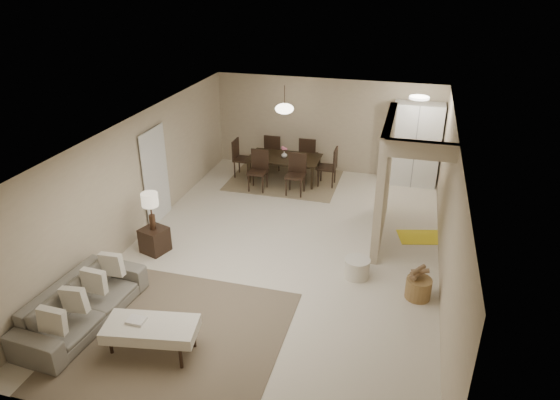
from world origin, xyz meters
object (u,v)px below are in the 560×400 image
(round_pouf, at_px, (357,268))
(pantry_cabinet, at_px, (415,145))
(sofa, at_px, (82,304))
(wicker_basket, at_px, (418,288))
(side_table, at_px, (155,240))
(dining_table, at_px, (284,169))
(ottoman_bench, at_px, (151,329))

(round_pouf, bearing_deg, pantry_cabinet, 80.25)
(sofa, relative_size, wicker_basket, 5.29)
(pantry_cabinet, xyz_separation_m, sofa, (-4.80, -7.05, -0.72))
(pantry_cabinet, xyz_separation_m, round_pouf, (-0.80, -4.64, -0.87))
(side_table, relative_size, dining_table, 0.27)
(sofa, xyz_separation_m, wicker_basket, (5.09, 2.06, -0.15))
(ottoman_bench, height_order, wicker_basket, ottoman_bench)
(wicker_basket, bearing_deg, pantry_cabinet, 93.28)
(ottoman_bench, xyz_separation_m, wicker_basket, (3.72, 2.36, -0.20))
(side_table, height_order, wicker_basket, side_table)
(ottoman_bench, distance_m, dining_table, 6.65)
(side_table, bearing_deg, wicker_basket, -2.12)
(side_table, height_order, dining_table, dining_table)
(pantry_cabinet, relative_size, sofa, 0.92)
(dining_table, bearing_deg, pantry_cabinet, 12.36)
(sofa, bearing_deg, ottoman_bench, -98.16)
(pantry_cabinet, xyz_separation_m, ottoman_bench, (-3.43, -7.35, -0.66))
(ottoman_bench, bearing_deg, sofa, 157.84)
(round_pouf, bearing_deg, sofa, -149.00)
(sofa, height_order, wicker_basket, sofa)
(round_pouf, xyz_separation_m, dining_table, (-2.42, 3.94, 0.14))
(pantry_cabinet, bearing_deg, ottoman_bench, -115.03)
(sofa, xyz_separation_m, ottoman_bench, (1.37, -0.30, 0.05))
(side_table, xyz_separation_m, round_pouf, (3.95, 0.16, -0.07))
(round_pouf, distance_m, wicker_basket, 1.14)
(round_pouf, relative_size, wicker_basket, 1.07)
(ottoman_bench, bearing_deg, round_pouf, 35.98)
(wicker_basket, height_order, dining_table, dining_table)
(pantry_cabinet, height_order, side_table, pantry_cabinet)
(side_table, bearing_deg, sofa, -91.28)
(sofa, relative_size, round_pouf, 4.93)
(ottoman_bench, bearing_deg, wicker_basket, 22.56)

